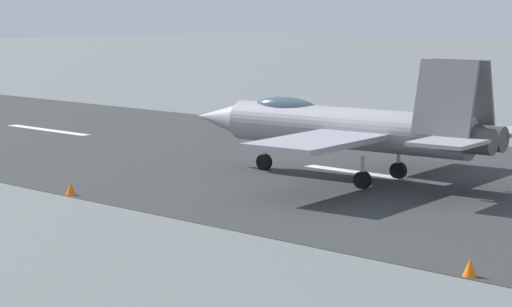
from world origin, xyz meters
The scene contains 5 objects.
ground_plane centered at (0.00, 0.00, 0.00)m, with size 400.00×400.00×0.00m, color slate.
runway_strip centered at (-0.02, 0.00, 0.01)m, with size 240.00×26.00×0.02m.
fighter_jet centered at (0.61, 1.87, 2.42)m, with size 16.51×14.35×5.61m.
marker_cone_near centered at (-12.12, 12.72, 0.28)m, with size 0.44×0.44×0.55m, color orange.
marker_cone_mid centered at (6.72, 12.72, 0.28)m, with size 0.44×0.44×0.55m, color orange.
Camera 1 is at (-26.44, 37.51, 7.68)m, focal length 69.85 mm.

